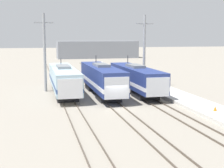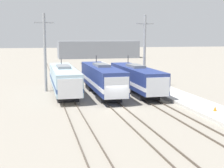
{
  "view_description": "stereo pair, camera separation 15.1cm",
  "coord_description": "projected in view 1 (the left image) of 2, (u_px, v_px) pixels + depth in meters",
  "views": [
    {
      "loc": [
        -8.59,
        -33.01,
        7.76
      ],
      "look_at": [
        -0.13,
        1.47,
        2.41
      ],
      "focal_mm": 50.0,
      "sensor_mm": 36.0,
      "label": 1
    },
    {
      "loc": [
        -8.44,
        -33.05,
        7.76
      ],
      "look_at": [
        -0.13,
        1.47,
        2.41
      ],
      "focal_mm": 50.0,
      "sensor_mm": 36.0,
      "label": 2
    }
  ],
  "objects": [
    {
      "name": "locomotive_far_left",
      "position": [
        64.0,
        80.0,
        42.26
      ],
      "size": [
        3.08,
        17.25,
        4.6
      ],
      "color": "#232326",
      "rests_on": "ground_plane"
    },
    {
      "name": "depot_building",
      "position": [
        97.0,
        50.0,
        116.75
      ],
      "size": [
        29.77,
        8.94,
        6.29
      ],
      "color": "gray",
      "rests_on": "ground_plane"
    },
    {
      "name": "catenary_tower_right",
      "position": [
        144.0,
        51.0,
        47.75
      ],
      "size": [
        2.8,
        0.39,
        11.09
      ],
      "color": "gray",
      "rests_on": "ground_plane"
    },
    {
      "name": "platform",
      "position": [
        190.0,
        101.0,
        36.99
      ],
      "size": [
        4.0,
        120.0,
        0.39
      ],
      "color": "beige",
      "rests_on": "ground_plane"
    },
    {
      "name": "locomotive_center",
      "position": [
        102.0,
        79.0,
        41.84
      ],
      "size": [
        3.1,
        16.86,
        5.12
      ],
      "color": "black",
      "rests_on": "ground_plane"
    },
    {
      "name": "ground_plane",
      "position": [
        116.0,
        107.0,
        34.88
      ],
      "size": [
        400.0,
        400.0,
        0.0
      ],
      "primitive_type": "plane",
      "color": "gray"
    },
    {
      "name": "catenary_tower_left",
      "position": [
        45.0,
        52.0,
        44.22
      ],
      "size": [
        2.8,
        0.39,
        11.09
      ],
      "color": "gray",
      "rests_on": "ground_plane"
    },
    {
      "name": "traffic_cone",
      "position": [
        215.0,
        108.0,
        31.42
      ],
      "size": [
        0.35,
        0.35,
        0.51
      ],
      "color": "orange",
      "rests_on": "platform"
    },
    {
      "name": "locomotive_far_right",
      "position": [
        136.0,
        78.0,
        43.48
      ],
      "size": [
        3.12,
        16.99,
        5.02
      ],
      "color": "black",
      "rests_on": "ground_plane"
    },
    {
      "name": "rail_pair_far_right",
      "position": [
        158.0,
        104.0,
        36.04
      ],
      "size": [
        1.51,
        120.0,
        0.15
      ],
      "color": "#4C4238",
      "rests_on": "ground_plane"
    },
    {
      "name": "rail_pair_far_left",
      "position": [
        72.0,
        109.0,
        33.71
      ],
      "size": [
        1.51,
        120.0,
        0.15
      ],
      "color": "#4C4238",
      "rests_on": "ground_plane"
    },
    {
      "name": "rail_pair_center",
      "position": [
        116.0,
        106.0,
        34.87
      ],
      "size": [
        1.51,
        120.0,
        0.15
      ],
      "color": "#4C4238",
      "rests_on": "ground_plane"
    }
  ]
}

